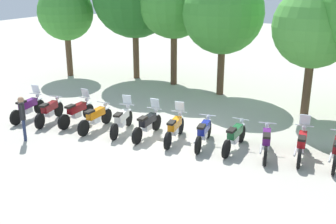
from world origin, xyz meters
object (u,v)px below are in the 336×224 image
at_px(motorcycle_9, 266,141).
at_px(tree_4, 314,27).
at_px(motorcycle_8, 235,136).
at_px(tree_2, 174,2).
at_px(motorcycle_10, 302,144).
at_px(person_0, 23,115).
at_px(motorcycle_3, 96,117).
at_px(tree_3, 223,13).
at_px(motorcycle_0, 28,107).
at_px(motorcycle_5, 148,124).
at_px(motorcycle_7, 204,132).
at_px(motorcycle_2, 77,112).
at_px(motorcycle_1, 50,111).
at_px(motorcycle_4, 122,120).
at_px(tree_0, 66,13).
at_px(motorcycle_6, 175,128).

bearing_deg(motorcycle_9, tree_4, -18.60).
distance_m(motorcycle_8, tree_2, 10.14).
bearing_deg(motorcycle_9, motorcycle_10, -87.31).
bearing_deg(person_0, motorcycle_3, -174.01).
relative_size(motorcycle_9, tree_3, 0.35).
bearing_deg(tree_3, motorcycle_0, -127.99).
relative_size(motorcycle_5, motorcycle_7, 1.01).
bearing_deg(motorcycle_2, motorcycle_1, 109.73).
bearing_deg(motorcycle_10, motorcycle_4, 91.05).
relative_size(motorcycle_2, tree_0, 0.40).
relative_size(motorcycle_8, tree_2, 0.34).
bearing_deg(person_0, tree_0, -104.85).
bearing_deg(motorcycle_9, tree_0, 53.01).
xyz_separation_m(motorcycle_8, tree_4, (1.47, 5.08, 3.34)).
relative_size(motorcycle_7, tree_2, 0.33).
distance_m(motorcycle_8, tree_0, 14.36).
bearing_deg(motorcycle_1, tree_4, -70.82).
distance_m(motorcycle_5, motorcycle_7, 2.24).
bearing_deg(motorcycle_3, motorcycle_7, -84.48).
height_order(motorcycle_5, motorcycle_6, same).
relative_size(motorcycle_10, person_0, 1.28).
height_order(motorcycle_1, motorcycle_8, same).
relative_size(motorcycle_4, person_0, 1.27).
bearing_deg(tree_4, motorcycle_10, -80.87).
bearing_deg(motorcycle_7, motorcycle_3, 87.74).
height_order(motorcycle_1, tree_4, tree_4).
bearing_deg(motorcycle_2, motorcycle_8, -85.79).
bearing_deg(motorcycle_2, tree_4, -56.02).
height_order(motorcycle_0, motorcycle_3, motorcycle_0).
bearing_deg(motorcycle_10, motorcycle_0, 91.04).
relative_size(motorcycle_10, tree_4, 0.39).
relative_size(motorcycle_2, motorcycle_7, 1.01).
distance_m(motorcycle_2, tree_3, 8.63).
height_order(tree_0, tree_4, tree_4).
bearing_deg(tree_0, person_0, -57.77).
xyz_separation_m(motorcycle_5, tree_0, (-9.38, 6.24, 3.27)).
xyz_separation_m(motorcycle_3, motorcycle_7, (4.45, 0.59, 0.00)).
xyz_separation_m(tree_0, tree_2, (6.61, 1.19, 0.76)).
distance_m(motorcycle_5, motorcycle_8, 3.37).
bearing_deg(tree_2, motorcycle_5, -69.52).
height_order(motorcycle_0, motorcycle_2, same).
bearing_deg(person_0, motorcycle_4, 174.39).
xyz_separation_m(motorcycle_8, tree_0, (-12.72, 5.81, 3.28)).
relative_size(tree_2, tree_3, 1.06).
bearing_deg(motorcycle_4, tree_2, -0.85).
bearing_deg(motorcycle_3, tree_2, 1.96).
xyz_separation_m(motorcycle_1, motorcycle_2, (1.12, 0.42, 0.01)).
bearing_deg(motorcycle_3, motorcycle_8, -84.22).
distance_m(motorcycle_4, motorcycle_6, 2.24).
xyz_separation_m(motorcycle_10, tree_3, (-5.27, 5.94, 3.60)).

